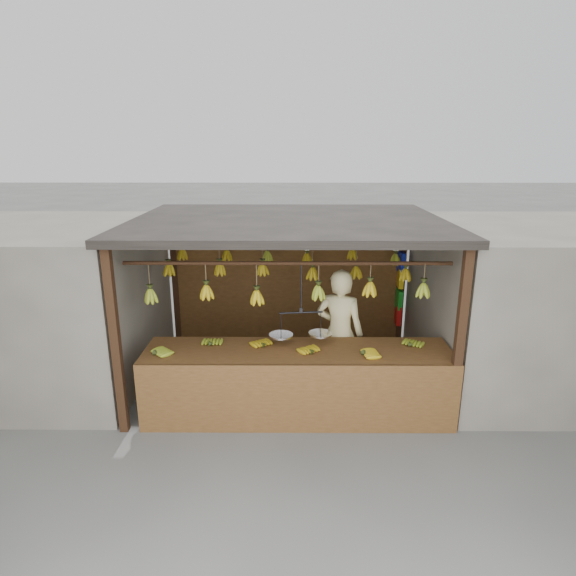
{
  "coord_description": "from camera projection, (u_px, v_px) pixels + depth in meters",
  "views": [
    {
      "loc": [
        0.04,
        -6.68,
        3.37
      ],
      "look_at": [
        0.0,
        0.3,
        1.3
      ],
      "focal_mm": 30.0,
      "sensor_mm": 36.0,
      "label": 1
    }
  ],
  "objects": [
    {
      "name": "neighbor_left",
      "position": [
        43.0,
        303.0,
        7.05
      ],
      "size": [
        3.0,
        3.0,
        2.3
      ],
      "primitive_type": "cube",
      "color": "slate",
      "rests_on": "ground"
    },
    {
      "name": "ground",
      "position": [
        288.0,
        375.0,
        7.36
      ],
      "size": [
        80.0,
        80.0,
        0.0
      ],
      "primitive_type": "plane",
      "color": "#5B5B57"
    },
    {
      "name": "stall",
      "position": [
        288.0,
        244.0,
        7.11
      ],
      "size": [
        4.3,
        3.3,
        2.4
      ],
      "color": "black",
      "rests_on": "ground"
    },
    {
      "name": "balance_scale",
      "position": [
        301.0,
        331.0,
        6.08
      ],
      "size": [
        0.8,
        0.35,
        0.94
      ],
      "color": "black",
      "rests_on": "ground"
    },
    {
      "name": "bag_bundles",
      "position": [
        400.0,
        289.0,
        8.36
      ],
      "size": [
        0.08,
        0.26,
        1.29
      ],
      "color": "#1426BF",
      "rests_on": "ground"
    },
    {
      "name": "neighbor_right",
      "position": [
        534.0,
        304.0,
        7.01
      ],
      "size": [
        3.0,
        3.0,
        2.3
      ],
      "primitive_type": "cube",
      "color": "slate",
      "rests_on": "ground"
    },
    {
      "name": "hanging_bananas",
      "position": [
        288.0,
        272.0,
        6.9
      ],
      "size": [
        3.63,
        2.23,
        0.39
      ],
      "color": "#92A523",
      "rests_on": "ground"
    },
    {
      "name": "counter",
      "position": [
        298.0,
        368.0,
        5.97
      ],
      "size": [
        3.88,
        0.88,
        0.96
      ],
      "color": "brown",
      "rests_on": "ground"
    },
    {
      "name": "vendor",
      "position": [
        339.0,
        333.0,
        6.6
      ],
      "size": [
        0.76,
        0.63,
        1.8
      ],
      "primitive_type": "imported",
      "rotation": [
        0.0,
        0.0,
        2.8
      ],
      "color": "beige",
      "rests_on": "ground"
    }
  ]
}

